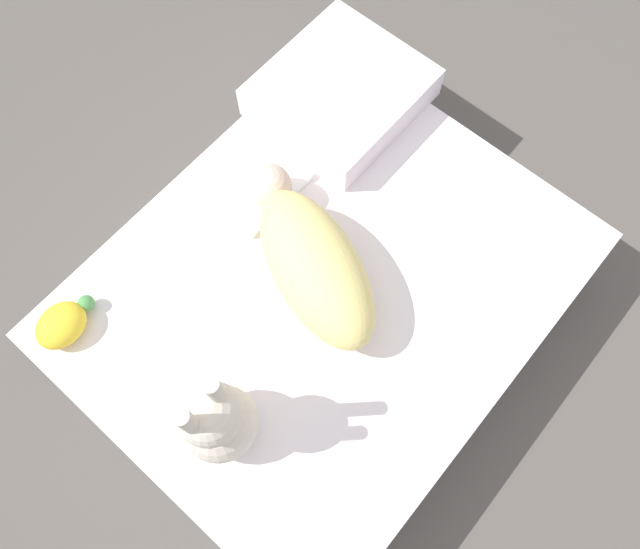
# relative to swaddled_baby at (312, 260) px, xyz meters

# --- Properties ---
(ground_plane) EXTENTS (12.00, 12.00, 0.00)m
(ground_plane) POSITION_rel_swaddled_baby_xyz_m (0.00, -0.04, -0.33)
(ground_plane) COLOR #514C47
(bed_mattress) EXTENTS (1.16, 0.95, 0.24)m
(bed_mattress) POSITION_rel_swaddled_baby_xyz_m (0.00, -0.04, -0.21)
(bed_mattress) COLOR white
(bed_mattress) RESTS_ON ground_plane
(burp_cloth) EXTENTS (0.23, 0.17, 0.02)m
(burp_cloth) POSITION_rel_swaddled_baby_xyz_m (0.09, 0.25, -0.08)
(burp_cloth) COLOR white
(burp_cloth) RESTS_ON bed_mattress
(swaddled_baby) EXTENTS (0.34, 0.51, 0.18)m
(swaddled_baby) POSITION_rel_swaddled_baby_xyz_m (0.00, 0.00, 0.00)
(swaddled_baby) COLOR #EFDB7F
(swaddled_baby) RESTS_ON bed_mattress
(pillow) EXTENTS (0.40, 0.37, 0.10)m
(pillow) POSITION_rel_swaddled_baby_xyz_m (0.42, 0.27, -0.04)
(pillow) COLOR white
(pillow) RESTS_ON bed_mattress
(bunny_plush) EXTENTS (0.16, 0.16, 0.35)m
(bunny_plush) POSITION_rel_swaddled_baby_xyz_m (-0.40, -0.09, 0.04)
(bunny_plush) COLOR beige
(bunny_plush) RESTS_ON bed_mattress
(turtle_plush) EXTENTS (0.15, 0.10, 0.07)m
(turtle_plush) POSITION_rel_swaddled_baby_xyz_m (-0.47, 0.34, -0.05)
(turtle_plush) COLOR yellow
(turtle_plush) RESTS_ON bed_mattress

